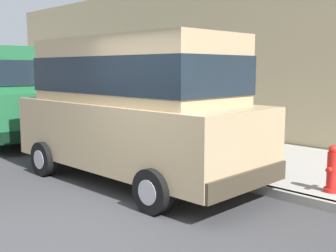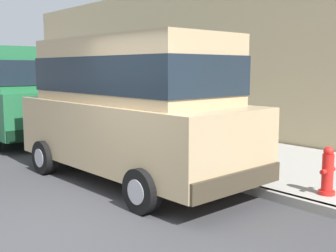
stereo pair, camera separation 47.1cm
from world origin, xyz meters
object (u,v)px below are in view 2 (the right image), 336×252
object	(u,v)px
car_green_van	(8,90)
fire_hydrant	(328,172)
dog_grey	(211,135)
car_tan_van	(131,103)

from	to	relation	value
car_green_van	fire_hydrant	size ratio (longest dim) A/B	6.79
car_green_van	dog_grey	xyz separation A→B (m)	(2.89, -5.06, -0.97)
car_green_van	fire_hydrant	bearing A→B (deg)	-80.48
dog_grey	car_tan_van	bearing A→B (deg)	-165.30
fire_hydrant	car_tan_van	bearing A→B (deg)	115.60
fire_hydrant	car_green_van	bearing A→B (deg)	99.52
car_tan_van	dog_grey	xyz separation A→B (m)	(2.84, 0.74, -0.97)
car_tan_van	car_green_van	xyz separation A→B (m)	(-0.05, 5.80, 0.00)
car_tan_van	fire_hydrant	bearing A→B (deg)	-64.40
car_tan_van	fire_hydrant	world-z (taller)	car_tan_van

